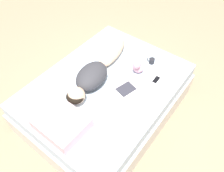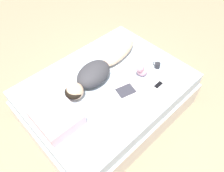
{
  "view_description": "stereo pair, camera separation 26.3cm",
  "coord_description": "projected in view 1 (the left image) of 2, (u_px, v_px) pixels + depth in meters",
  "views": [
    {
      "loc": [
        -1.17,
        1.39,
        2.64
      ],
      "look_at": [
        -0.11,
        0.02,
        0.65
      ],
      "focal_mm": 35.0,
      "sensor_mm": 36.0,
      "label": 1
    },
    {
      "loc": [
        -1.37,
        1.21,
        2.64
      ],
      "look_at": [
        -0.11,
        0.02,
        0.65
      ],
      "focal_mm": 35.0,
      "sensor_mm": 36.0,
      "label": 2
    }
  ],
  "objects": [
    {
      "name": "coffee_mug",
      "position": [
        152.0,
        61.0,
        2.95
      ],
      "size": [
        0.11,
        0.07,
        0.08
      ],
      "color": "#232328",
      "rests_on": "bed"
    },
    {
      "name": "cell_phone",
      "position": [
        156.0,
        80.0,
        2.77
      ],
      "size": [
        0.07,
        0.15,
        0.01
      ],
      "rotation": [
        0.0,
        0.0,
        0.04
      ],
      "color": "silver",
      "rests_on": "bed"
    },
    {
      "name": "open_magazine",
      "position": [
        133.0,
        95.0,
        2.6
      ],
      "size": [
        0.57,
        0.43,
        0.01
      ],
      "rotation": [
        0.0,
        0.0,
        -0.25
      ],
      "color": "white",
      "rests_on": "bed"
    },
    {
      "name": "pillow",
      "position": [
        61.0,
        123.0,
        2.27
      ],
      "size": [
        0.52,
        0.42,
        0.15
      ],
      "color": "beige",
      "rests_on": "bed"
    },
    {
      "name": "ground_plane",
      "position": [
        107.0,
        111.0,
        3.18
      ],
      "size": [
        12.0,
        12.0,
        0.0
      ],
      "primitive_type": "plane",
      "color": "#9E8466"
    },
    {
      "name": "person",
      "position": [
        96.0,
        71.0,
        2.73
      ],
      "size": [
        0.47,
        1.35,
        0.22
      ],
      "rotation": [
        0.0,
        0.0,
        0.18
      ],
      "color": "#DBB28E",
      "rests_on": "bed"
    },
    {
      "name": "bed",
      "position": [
        106.0,
        99.0,
        2.96
      ],
      "size": [
        1.58,
        2.08,
        0.6
      ],
      "color": "beige",
      "rests_on": "ground_plane"
    },
    {
      "name": "plush_toy",
      "position": [
        138.0,
        67.0,
        2.8
      ],
      "size": [
        0.14,
        0.17,
        0.21
      ],
      "color": "#DB9EB2",
      "rests_on": "bed"
    }
  ]
}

